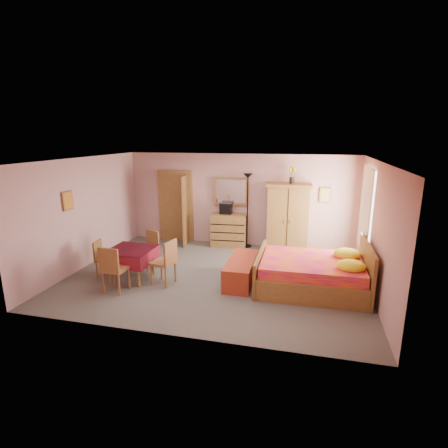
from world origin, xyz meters
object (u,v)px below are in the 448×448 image
(bed, at_px, (311,265))
(chair_east, at_px, (163,262))
(stereo, at_px, (226,208))
(dining_table, at_px, (132,264))
(chest_of_drawers, at_px, (229,230))
(chair_south, at_px, (115,268))
(chair_north, at_px, (148,250))
(sunflower_vase, at_px, (292,175))
(wardrobe, at_px, (288,218))
(bench, at_px, (241,270))
(chair_west, at_px, (106,259))
(floor_lamp, at_px, (247,211))
(wall_mirror, at_px, (231,191))

(bed, height_order, chair_east, bed)
(stereo, distance_m, dining_table, 3.29)
(chest_of_drawers, distance_m, chair_south, 3.79)
(chair_south, height_order, chair_north, chair_south)
(sunflower_vase, xyz_separation_m, chair_east, (-2.47, -2.89, -1.60))
(chair_north, xyz_separation_m, chair_east, (0.72, -0.75, 0.04))
(bed, height_order, chair_south, bed)
(chair_north, relative_size, chair_east, 0.91)
(wardrobe, bearing_deg, chair_north, -149.13)
(chair_north, bearing_deg, sunflower_vase, -123.90)
(bench, height_order, chair_west, chair_west)
(floor_lamp, distance_m, chair_west, 4.00)
(chest_of_drawers, xyz_separation_m, wall_mirror, (0.00, 0.21, 1.08))
(dining_table, distance_m, chair_north, 0.69)
(wardrobe, bearing_deg, bed, -77.07)
(floor_lamp, bearing_deg, bench, -82.71)
(floor_lamp, bearing_deg, wardrobe, -6.13)
(stereo, height_order, bed, stereo)
(stereo, bearing_deg, dining_table, -116.88)
(chest_of_drawers, bearing_deg, stereo, 149.79)
(chair_west, bearing_deg, dining_table, 82.94)
(wall_mirror, relative_size, chair_south, 1.02)
(chest_of_drawers, distance_m, dining_table, 3.21)
(bed, relative_size, chair_west, 2.68)
(wall_mirror, relative_size, wardrobe, 0.54)
(stereo, xyz_separation_m, sunflower_vase, (1.79, -0.04, 1.00))
(wardrobe, relative_size, bench, 1.24)
(bench, bearing_deg, wall_mirror, 107.69)
(bench, bearing_deg, dining_table, -169.44)
(wall_mirror, height_order, chair_west, wall_mirror)
(stereo, bearing_deg, chair_west, -126.07)
(stereo, relative_size, floor_lamp, 0.16)
(stereo, relative_size, dining_table, 0.35)
(floor_lamp, height_order, bench, floor_lamp)
(floor_lamp, distance_m, wardrobe, 1.14)
(wall_mirror, relative_size, chair_west, 1.21)
(stereo, bearing_deg, chair_north, -122.63)
(bed, distance_m, dining_table, 3.86)
(floor_lamp, distance_m, dining_table, 3.60)
(wardrobe, distance_m, sunflower_vase, 1.16)
(wall_mirror, relative_size, bed, 0.45)
(wardrobe, distance_m, bench, 2.54)
(floor_lamp, xyz_separation_m, dining_table, (-2.06, -2.88, -0.70))
(stereo, distance_m, bed, 3.45)
(wardrobe, relative_size, chair_north, 2.08)
(chest_of_drawers, bearing_deg, chair_east, -109.78)
(sunflower_vase, xyz_separation_m, bench, (-0.87, -2.38, -1.83))
(chair_south, relative_size, chair_east, 1.00)
(stereo, xyz_separation_m, chair_south, (-1.46, -3.50, -0.60))
(wall_mirror, height_order, stereo, wall_mirror)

